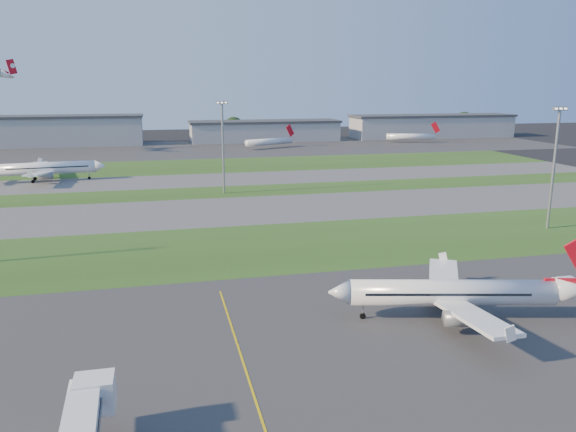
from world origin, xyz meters
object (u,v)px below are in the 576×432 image
object	(u,v)px
light_mast_centre	(223,141)
light_mast_east	(555,160)
airliner_taxiing	(44,169)
mini_jet_far	(411,136)
airliner_parked	(454,293)
mini_jet_near	(269,142)

from	to	relation	value
light_mast_centre	light_mast_east	bearing A→B (deg)	-41.63
airliner_taxiing	mini_jet_far	distance (m)	189.93
airliner_parked	light_mast_east	distance (m)	60.01
airliner_taxiing	mini_jet_far	size ratio (longest dim) A/B	1.33
airliner_parked	light_mast_centre	distance (m)	97.43
airliner_parked	airliner_taxiing	world-z (taller)	airliner_taxiing
mini_jet_far	airliner_taxiing	bearing A→B (deg)	-139.64
mini_jet_far	airliner_parked	bearing A→B (deg)	-101.18
airliner_parked	mini_jet_far	size ratio (longest dim) A/B	1.15
mini_jet_near	light_mast_east	xyz separation A→B (m)	(27.62, -167.06, 11.53)
mini_jet_far	light_mast_centre	size ratio (longest dim) A/B	1.10
airliner_taxiing	mini_jet_far	world-z (taller)	airliner_taxiing
light_mast_east	airliner_parked	bearing A→B (deg)	-138.65
airliner_taxiing	mini_jet_near	bearing A→B (deg)	-143.82
mini_jet_far	light_mast_east	size ratio (longest dim) A/B	1.10
airliner_taxiing	light_mast_east	world-z (taller)	light_mast_east
mini_jet_near	light_mast_centre	world-z (taller)	light_mast_centre
airliner_parked	mini_jet_near	world-z (taller)	airliner_parked
mini_jet_near	light_mast_centre	distance (m)	117.13
light_mast_east	mini_jet_near	bearing A→B (deg)	99.39
light_mast_east	light_mast_centre	bearing A→B (deg)	138.37
mini_jet_near	airliner_taxiing	bearing A→B (deg)	-163.25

